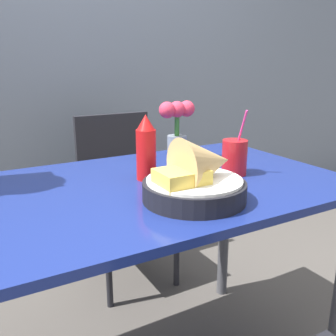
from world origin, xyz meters
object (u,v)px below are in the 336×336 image
Objects in this scene: food_basket at (198,178)px; ketchup_bottle at (146,149)px; chair_far_window at (121,183)px; flower_vase at (177,126)px; drink_cup at (234,158)px.

ketchup_bottle is at bearing 99.67° from food_basket.
food_basket is at bearing -80.33° from ketchup_bottle.
flower_vase is at bearing -88.98° from chair_far_window.
food_basket is 1.29× the size of drink_cup.
chair_far_window is 4.13× the size of ketchup_bottle.
food_basket is 0.43m from flower_vase.
food_basket is at bearing -112.98° from flower_vase.
chair_far_window is 3.95× the size of drink_cup.
food_basket is 0.28m from drink_cup.
chair_far_window is at bearing 91.02° from flower_vase.
flower_vase reaches higher than food_basket.
chair_far_window is at bearing 95.83° from drink_cup.
ketchup_bottle is 0.93× the size of flower_vase.
drink_cup is (0.24, 0.14, -0.01)m from food_basket.
drink_cup is at bearing -84.17° from chair_far_window.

